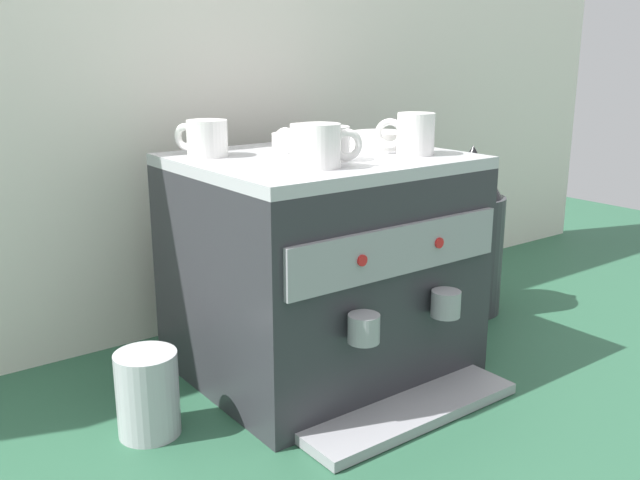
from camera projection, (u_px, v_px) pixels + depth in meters
ground_plane at (320, 364)px, 1.51m from camera, size 4.00×4.00×0.00m
tiled_backsplash_wall at (225, 79)px, 1.64m from camera, size 2.80×0.03×1.18m
espresso_machine at (321, 265)px, 1.45m from camera, size 0.53×0.57×0.45m
ceramic_cup_0 at (205, 138)px, 1.37m from camera, size 0.08×0.11×0.07m
ceramic_cup_1 at (329, 144)px, 1.31m from camera, size 0.11×0.07×0.06m
ceramic_cup_2 at (413, 134)px, 1.39m from camera, size 0.10×0.10×0.08m
ceramic_cup_3 at (304, 139)px, 1.39m from camera, size 0.08×0.08×0.06m
ceramic_cup_4 at (322, 146)px, 1.23m from camera, size 0.11×0.07×0.08m
ceramic_bowl_0 at (379, 140)px, 1.49m from camera, size 0.12×0.12×0.03m
ceramic_bowl_1 at (297, 141)px, 1.50m from camera, size 0.11×0.11×0.03m
coffee_grinder at (468, 234)px, 1.78m from camera, size 0.18×0.18×0.43m
milk_pitcher at (148, 394)px, 1.22m from camera, size 0.11×0.11×0.15m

